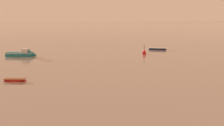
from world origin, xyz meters
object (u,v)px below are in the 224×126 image
at_px(channel_buoy, 144,52).
at_px(rowboat_moored_3, 15,80).
at_px(motorboat_moored_0, 24,54).
at_px(rowboat_moored_4, 157,49).

bearing_deg(channel_buoy, rowboat_moored_3, -141.91).
bearing_deg(motorboat_moored_0, rowboat_moored_4, 20.64).
bearing_deg(rowboat_moored_3, motorboat_moored_0, -75.01).
bearing_deg(motorboat_moored_0, channel_buoy, 5.23).
bearing_deg(rowboat_moored_4, rowboat_moored_3, 73.32).
xyz_separation_m(rowboat_moored_4, channel_buoy, (-6.84, -7.71, 0.26)).
distance_m(motorboat_moored_0, channel_buoy, 26.48).
relative_size(rowboat_moored_4, channel_buoy, 2.09).
height_order(rowboat_moored_4, channel_buoy, channel_buoy).
distance_m(motorboat_moored_0, rowboat_moored_4, 33.06).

